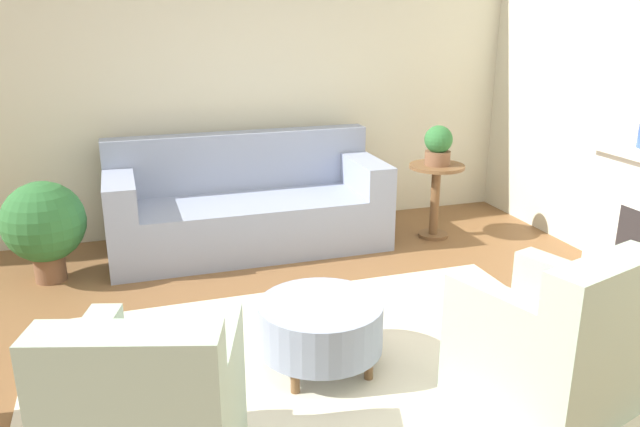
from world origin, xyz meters
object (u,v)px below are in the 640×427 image
object	(u,v)px
side_table	(436,189)
potted_plant_on_side_table	(438,145)
couch	(248,208)
armchair_left	(151,421)
potted_plant_floor	(44,224)
armchair_right	(552,346)
ottoman_table	(321,325)

from	to	relation	value
side_table	potted_plant_on_side_table	size ratio (longest dim) A/B	1.93
couch	armchair_left	distance (m)	2.92
potted_plant_floor	couch	bearing A→B (deg)	9.41
armchair_right	side_table	distance (m)	2.56
couch	armchair_right	xyz separation A→B (m)	(0.97, -2.76, 0.01)
side_table	potted_plant_floor	world-z (taller)	potted_plant_floor
armchair_right	potted_plant_floor	xyz separation A→B (m)	(-2.55, 2.50, 0.10)
potted_plant_on_side_table	armchair_right	bearing A→B (deg)	-104.96
couch	potted_plant_on_side_table	bearing A→B (deg)	-9.93
armchair_left	side_table	size ratio (longest dim) A/B	1.39
side_table	potted_plant_floor	distance (m)	3.21
potted_plant_floor	potted_plant_on_side_table	bearing A→B (deg)	-0.44
armchair_left	potted_plant_on_side_table	size ratio (longest dim) A/B	2.67
armchair_left	potted_plant_on_side_table	xyz separation A→B (m)	(2.60, 2.47, 0.49)
side_table	potted_plant_on_side_table	bearing A→B (deg)	135.00
armchair_left	potted_plant_floor	world-z (taller)	armchair_left
potted_plant_on_side_table	couch	bearing A→B (deg)	170.07
couch	ottoman_table	world-z (taller)	couch
couch	side_table	xyz separation A→B (m)	(1.63, -0.29, 0.11)
armchair_right	side_table	size ratio (longest dim) A/B	1.39
side_table	potted_plant_floor	size ratio (longest dim) A/B	0.87
couch	potted_plant_on_side_table	distance (m)	1.73
armchair_right	ottoman_table	bearing A→B (deg)	144.05
side_table	potted_plant_floor	bearing A→B (deg)	179.56
couch	ottoman_table	bearing A→B (deg)	-90.34
ottoman_table	potted_plant_on_side_table	bearing A→B (deg)	46.98
armchair_left	potted_plant_floor	size ratio (longest dim) A/B	1.20
couch	armchair_right	bearing A→B (deg)	-70.62
couch	ottoman_table	distance (m)	2.05
couch	potted_plant_on_side_table	size ratio (longest dim) A/B	6.66
armchair_right	potted_plant_on_side_table	xyz separation A→B (m)	(0.66, 2.47, 0.49)
ottoman_table	armchair_left	bearing A→B (deg)	-143.42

